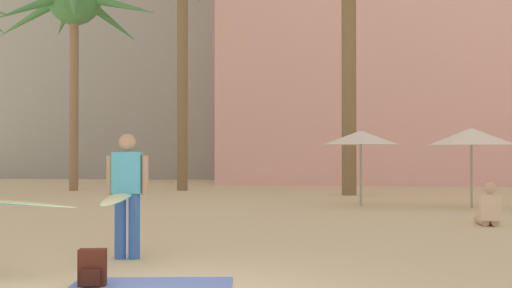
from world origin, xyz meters
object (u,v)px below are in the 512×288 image
person_far_right (125,192)px  beach_towel (152,285)px  person_near_left (489,210)px  palm_tree_left (74,8)px  cafe_umbrella_0 (471,137)px  cafe_umbrella_1 (361,138)px  backpack (92,269)px

person_far_right → beach_towel: bearing=23.6°
person_near_left → palm_tree_left: bearing=51.2°
cafe_umbrella_0 → person_far_right: cafe_umbrella_0 is taller
person_near_left → beach_towel: bearing=143.6°
beach_towel → person_near_left: bearing=53.3°
cafe_umbrella_0 → person_near_left: bearing=-96.4°
beach_towel → person_near_left: (5.10, 6.85, 0.30)m
palm_tree_left → beach_towel: bearing=-64.8°
cafe_umbrella_0 → cafe_umbrella_1: cafe_umbrella_0 is taller
palm_tree_left → backpack: 20.78m
beach_towel → backpack: size_ratio=4.30×
person_far_right → cafe_umbrella_1: bearing=156.3°
cafe_umbrella_1 → person_far_right: (-3.53, -9.89, -0.97)m
cafe_umbrella_1 → person_near_left: cafe_umbrella_1 is taller
palm_tree_left → cafe_umbrella_1: size_ratio=4.08×
cafe_umbrella_1 → person_near_left: (2.45, -4.71, -1.60)m
cafe_umbrella_1 → backpack: 12.29m
palm_tree_left → person_far_right: bearing=-65.1°
person_near_left → person_far_right: size_ratio=0.30×
backpack → cafe_umbrella_0: bearing=139.3°
cafe_umbrella_0 → person_near_left: (-0.50, -4.45, -1.62)m
backpack → person_near_left: size_ratio=0.45×
beach_towel → person_near_left: size_ratio=1.95×
palm_tree_left → cafe_umbrella_0: palm_tree_left is taller
person_far_right → backpack: bearing=3.4°
cafe_umbrella_0 → backpack: bearing=-118.6°
cafe_umbrella_0 → person_far_right: size_ratio=0.75×
backpack → person_far_right: person_far_right is taller
palm_tree_left → beach_towel: (8.37, -17.82, -7.18)m
backpack → person_far_right: (-0.24, 1.83, 0.74)m
cafe_umbrella_0 → person_far_right: 11.64m
palm_tree_left → person_far_right: (7.49, -16.15, -6.25)m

